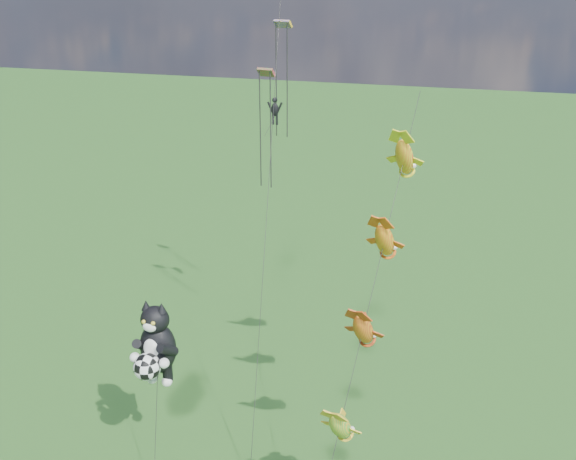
% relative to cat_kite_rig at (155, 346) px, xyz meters
% --- Properties ---
extents(cat_kite_rig, '(2.33, 4.09, 9.89)m').
position_rel_cat_kite_rig_xyz_m(cat_kite_rig, '(0.00, 0.00, 0.00)').
color(cat_kite_rig, brown).
rests_on(cat_kite_rig, ground).
extents(fish_windsock_rig, '(2.25, 15.88, 19.64)m').
position_rel_cat_kite_rig_xyz_m(fish_windsock_rig, '(10.73, 3.33, 3.65)').
color(fish_windsock_rig, brown).
rests_on(fish_windsock_rig, ground).
extents(parafoil_rig, '(4.56, 17.12, 26.17)m').
position_rel_cat_kite_rig_xyz_m(parafoil_rig, '(1.63, 14.30, 10.24)').
color(parafoil_rig, brown).
rests_on(parafoil_rig, ground).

